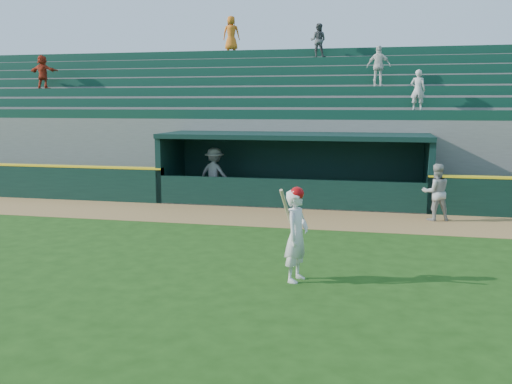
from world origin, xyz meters
TOP-DOWN VIEW (x-y plane):
  - ground at (0.00, 0.00)m, footprint 120.00×120.00m
  - warning_track at (0.00, 4.90)m, footprint 40.00×3.00m
  - dugout_player_front at (4.67, 5.51)m, footprint 0.97×0.83m
  - dugout_player_inside at (-2.93, 7.69)m, footprint 1.38×1.01m
  - dugout at (0.00, 8.00)m, footprint 9.40×2.80m
  - stands at (0.03, 12.57)m, footprint 34.50×6.25m
  - batter_at_plate at (1.48, -1.32)m, footprint 0.59×0.86m

SIDE VIEW (x-z plane):
  - ground at x=0.00m, z-range 0.00..0.00m
  - warning_track at x=0.00m, z-range 0.00..0.01m
  - dugout_player_front at x=4.67m, z-range 0.00..1.73m
  - batter_at_plate at x=1.48m, z-range -0.01..1.90m
  - dugout_player_inside at x=-2.93m, z-range 0.00..1.91m
  - dugout at x=0.00m, z-range 0.13..2.59m
  - stands at x=0.03m, z-range -1.39..6.19m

